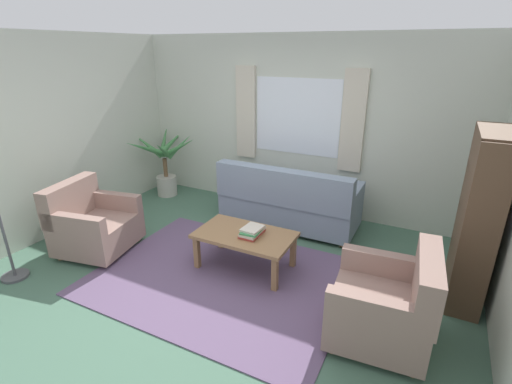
# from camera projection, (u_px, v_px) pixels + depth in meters

# --- Properties ---
(ground_plane) EXTENTS (6.24, 6.24, 0.00)m
(ground_plane) POSITION_uv_depth(u_px,v_px,m) (222.00, 278.00, 4.16)
(ground_plane) COLOR #476B56
(wall_back) EXTENTS (5.32, 0.12, 2.60)m
(wall_back) POSITION_uv_depth(u_px,v_px,m) (298.00, 126.00, 5.57)
(wall_back) COLOR beige
(wall_back) RESTS_ON ground_plane
(wall_left) EXTENTS (0.12, 4.40, 2.60)m
(wall_left) POSITION_uv_depth(u_px,v_px,m) (42.00, 139.00, 4.80)
(wall_left) COLOR beige
(wall_left) RESTS_ON ground_plane
(window_with_curtains) EXTENTS (1.98, 0.07, 1.40)m
(window_with_curtains) POSITION_uv_depth(u_px,v_px,m) (296.00, 117.00, 5.44)
(window_with_curtains) COLOR white
(area_rug) EXTENTS (2.75, 2.08, 0.01)m
(area_rug) POSITION_uv_depth(u_px,v_px,m) (222.00, 277.00, 4.15)
(area_rug) COLOR #604C6B
(area_rug) RESTS_ON ground_plane
(couch) EXTENTS (1.90, 0.82, 0.92)m
(couch) POSITION_uv_depth(u_px,v_px,m) (288.00, 202.00, 5.23)
(couch) COLOR gray
(couch) RESTS_ON ground_plane
(armchair_left) EXTENTS (0.96, 0.98, 0.88)m
(armchair_left) POSITION_uv_depth(u_px,v_px,m) (92.00, 224.00, 4.62)
(armchair_left) COLOR gray
(armchair_left) RESTS_ON ground_plane
(armchair_right) EXTENTS (0.88, 0.90, 0.88)m
(armchair_right) POSITION_uv_depth(u_px,v_px,m) (388.00, 305.00, 3.17)
(armchair_right) COLOR gray
(armchair_right) RESTS_ON ground_plane
(coffee_table) EXTENTS (1.10, 0.64, 0.44)m
(coffee_table) POSITION_uv_depth(u_px,v_px,m) (245.00, 238.00, 4.22)
(coffee_table) COLOR olive
(coffee_table) RESTS_ON ground_plane
(book_stack_on_table) EXTENTS (0.21, 0.33, 0.10)m
(book_stack_on_table) POSITION_uv_depth(u_px,v_px,m) (252.00, 231.00, 4.15)
(book_stack_on_table) COLOR #B23833
(book_stack_on_table) RESTS_ON coffee_table
(potted_plant) EXTENTS (1.28, 1.31, 1.13)m
(potted_plant) POSITION_uv_depth(u_px,v_px,m) (165.00, 163.00, 6.29)
(potted_plant) COLOR #B7B2A8
(potted_plant) RESTS_ON ground_plane
(bookshelf) EXTENTS (0.30, 0.94, 1.72)m
(bookshelf) POSITION_uv_depth(u_px,v_px,m) (474.00, 217.00, 3.58)
(bookshelf) COLOR brown
(bookshelf) RESTS_ON ground_plane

